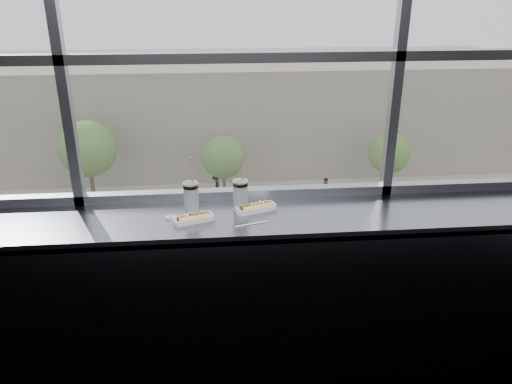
{
  "coord_description": "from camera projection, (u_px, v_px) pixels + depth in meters",
  "views": [
    {
      "loc": [
        -0.15,
        -1.52,
        2.39
      ],
      "look_at": [
        0.1,
        1.23,
        1.25
      ],
      "focal_mm": 35.0,
      "sensor_mm": 36.0,
      "label": 1
    }
  ],
  "objects": [
    {
      "name": "soda_cup_left",
      "position": [
        191.0,
        196.0,
        3.04
      ],
      "size": [
        0.1,
        0.1,
        0.36
      ],
      "color": "white",
      "rests_on": "counter"
    },
    {
      "name": "loose_straw",
      "position": [
        252.0,
        224.0,
        2.91
      ],
      "size": [
        0.2,
        0.06,
        0.01
      ],
      "primitive_type": "cylinder",
      "rotation": [
        0.0,
        1.57,
        0.26
      ],
      "color": "white",
      "rests_on": "counter"
    },
    {
      "name": "tree_center",
      "position": [
        223.0,
        157.0,
        32.57
      ],
      "size": [
        2.83,
        2.83,
        4.42
      ],
      "color": "#47382B",
      "rests_on": "far_sidewalk"
    },
    {
      "name": "tree_right",
      "position": [
        389.0,
        153.0,
        33.51
      ],
      "size": [
        2.82,
        2.82,
        4.41
      ],
      "color": "#47382B",
      "rests_on": "far_sidewalk"
    },
    {
      "name": "hotdog_tray_left",
      "position": [
        193.0,
        218.0,
        2.94
      ],
      "size": [
        0.25,
        0.15,
        0.06
      ],
      "rotation": [
        0.0,
        0.0,
        0.33
      ],
      "color": "white",
      "rests_on": "counter"
    },
    {
      "name": "counter_fascia",
      "position": [
        243.0,
        316.0,
        3.01
      ],
      "size": [
        6.0,
        0.04,
        1.04
      ],
      "primitive_type": "cube",
      "color": "gray",
      "rests_on": "ground"
    },
    {
      "name": "wall_back_lower",
      "position": [
        238.0,
        270.0,
        3.49
      ],
      "size": [
        6.0,
        0.0,
        6.0
      ],
      "primitive_type": "plane",
      "rotation": [
        1.57,
        0.0,
        0.0
      ],
      "color": "black",
      "rests_on": "ground"
    },
    {
      "name": "car_near_d",
      "position": [
        337.0,
        279.0,
        22.68
      ],
      "size": [
        3.16,
        6.13,
        1.96
      ],
      "primitive_type": "imported",
      "rotation": [
        0.0,
        0.0,
        1.69
      ],
      "color": "white",
      "rests_on": "street_asphalt"
    },
    {
      "name": "pedestrian_b",
      "position": [
        216.0,
        184.0,
        33.85
      ],
      "size": [
        0.61,
        0.81,
        1.83
      ],
      "primitive_type": "imported",
      "rotation": [
        0.0,
        0.0,
        4.71
      ],
      "color": "#66605B",
      "rests_on": "far_sidewalk"
    },
    {
      "name": "far_sidewalk",
      "position": [
        216.0,
        200.0,
        33.67
      ],
      "size": [
        80.0,
        6.0,
        0.04
      ],
      "primitive_type": "cube",
      "color": "#AFA798",
      "rests_on": "plaza_ground"
    },
    {
      "name": "car_far_b",
      "position": [
        273.0,
        208.0,
        29.86
      ],
      "size": [
        3.17,
        6.4,
        2.06
      ],
      "primitive_type": "imported",
      "rotation": [
        0.0,
        0.0,
        1.67
      ],
      "color": "maroon",
      "rests_on": "street_asphalt"
    },
    {
      "name": "car_far_a",
      "position": [
        29.0,
        217.0,
        28.68
      ],
      "size": [
        3.01,
        6.12,
        1.97
      ],
      "primitive_type": "imported",
      "rotation": [
        0.0,
        0.0,
        1.67
      ],
      "color": "#262626",
      "rests_on": "street_asphalt"
    },
    {
      "name": "car_far_c",
      "position": [
        402.0,
        202.0,
        30.51
      ],
      "size": [
        3.47,
        6.73,
        2.15
      ],
      "primitive_type": "imported",
      "rotation": [
        0.0,
        0.0,
        1.45
      ],
      "color": "silver",
      "rests_on": "street_asphalt"
    },
    {
      "name": "street_asphalt",
      "position": [
        219.0,
        259.0,
        26.3
      ],
      "size": [
        80.0,
        10.0,
        0.06
      ],
      "primitive_type": "cube",
      "color": "black",
      "rests_on": "plaza_ground"
    },
    {
      "name": "soda_cup_right",
      "position": [
        241.0,
        193.0,
        3.07
      ],
      "size": [
        0.1,
        0.1,
        0.36
      ],
      "color": "white",
      "rests_on": "counter"
    },
    {
      "name": "hotdog_tray_right",
      "position": [
        256.0,
        207.0,
        3.08
      ],
      "size": [
        0.26,
        0.16,
        0.06
      ],
      "rotation": [
        0.0,
        0.0,
        0.33
      ],
      "color": "white",
      "rests_on": "counter"
    },
    {
      "name": "tree_left",
      "position": [
        88.0,
        149.0,
        31.52
      ],
      "size": [
        3.64,
        3.64,
        5.69
      ],
      "color": "#47382B",
      "rests_on": "far_sidewalk"
    },
    {
      "name": "car_near_e",
      "position": [
        491.0,
        272.0,
        23.31
      ],
      "size": [
        2.66,
        5.86,
        1.92
      ],
      "primitive_type": "imported",
      "rotation": [
        0.0,
        0.0,
        1.62
      ],
      "color": "#43427D",
      "rests_on": "street_asphalt"
    },
    {
      "name": "pedestrian_d",
      "position": [
        326.0,
        187.0,
        33.12
      ],
      "size": [
        0.85,
        0.64,
        1.91
      ],
      "primitive_type": "imported",
      "color": "#66605B",
      "rests_on": "far_sidewalk"
    },
    {
      "name": "car_near_c",
      "position": [
        181.0,
        286.0,
        22.08
      ],
      "size": [
        2.86,
        6.24,
        2.04
      ],
      "primitive_type": "imported",
      "rotation": [
        0.0,
        0.0,
        1.62
      ],
      "color": "#B11C42",
      "rests_on": "street_asphalt"
    },
    {
      "name": "window_glass",
      "position": [
        233.0,
        3.0,
        2.84
      ],
      "size": [
        6.0,
        0.0,
        6.0
      ],
      "primitive_type": "plane",
      "rotation": [
        1.57,
        0.0,
        0.0
      ],
      "color": "silver",
      "rests_on": "ground"
    },
    {
      "name": "counter",
      "position": [
        239.0,
        220.0,
        3.04
      ],
      "size": [
        6.0,
        0.55,
        0.06
      ],
      "primitive_type": "cube",
      "color": "gray",
      "rests_on": "ground"
    },
    {
      "name": "plaza_ground",
      "position": [
        214.0,
        136.0,
        47.93
      ],
      "size": [
        120.0,
        120.0,
        0.0
      ],
      "primitive_type": "plane",
      "color": "#AFA798",
      "rests_on": "ground"
    },
    {
      "name": "far_building",
      "position": [
        213.0,
        108.0,
        41.34
      ],
      "size": [
        50.0,
        14.0,
        8.0
      ],
      "primitive_type": "cube",
      "color": "gray",
      "rests_on": "plaza_ground"
    },
    {
      "name": "window_mullions",
      "position": [
        233.0,
        3.0,
        2.82
      ],
      "size": [
        6.0,
        0.08,
        2.4
      ],
      "primitive_type": null,
      "color": "gray",
      "rests_on": "ground"
    },
    {
      "name": "wrapper",
      "position": [
        171.0,
        217.0,
        2.99
      ],
      "size": [
        0.09,
        0.07,
        0.02
      ],
      "primitive_type": "ellipsoid",
      "color": "silver",
      "rests_on": "counter"
    }
  ]
}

